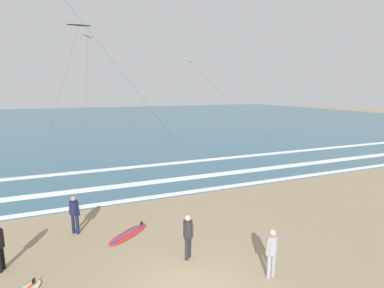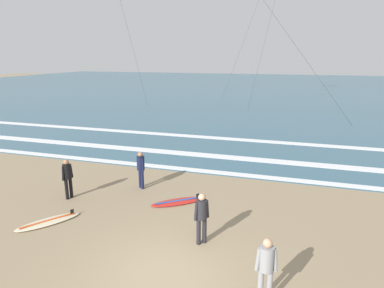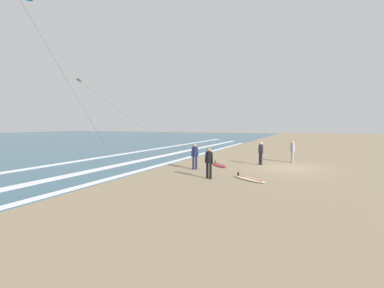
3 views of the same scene
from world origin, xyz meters
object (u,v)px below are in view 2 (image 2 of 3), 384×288
(surfboard_right_spare, at_px, (178,202))
(surfer_foreground_main, at_px, (141,167))
(surfer_mid_group, at_px, (266,265))
(surfboard_foreground_flat, at_px, (48,222))
(surfer_left_near, at_px, (67,175))
(surfer_right_near, at_px, (202,214))

(surfboard_right_spare, bearing_deg, surfer_foreground_main, 154.38)
(surfer_mid_group, xyz_separation_m, surfboard_foreground_flat, (-7.31, 1.63, -0.91))
(surfboard_foreground_flat, bearing_deg, surfer_left_near, 106.92)
(surfboard_foreground_flat, bearing_deg, surfboard_right_spare, 37.33)
(surfer_right_near, relative_size, surfboard_right_spare, 0.79)
(surfboard_right_spare, bearing_deg, surfer_left_near, -168.74)
(surfer_left_near, distance_m, surfer_right_near, 6.09)
(surfer_mid_group, xyz_separation_m, surfboard_right_spare, (-3.65, 4.41, -0.91))
(surfer_mid_group, distance_m, surfboard_right_spare, 5.80)
(surfer_mid_group, bearing_deg, surfer_right_near, 136.33)
(surfboard_right_spare, distance_m, surfboard_foreground_flat, 4.59)
(surfboard_right_spare, relative_size, surfboard_foreground_flat, 0.98)
(surfer_left_near, relative_size, surfboard_right_spare, 0.79)
(surfboard_foreground_flat, bearing_deg, surfer_mid_group, -12.58)
(surfer_right_near, bearing_deg, surfboard_right_spare, 123.24)
(surfer_mid_group, relative_size, surfboard_right_spare, 0.79)
(surfer_foreground_main, xyz_separation_m, surfer_mid_group, (5.62, -5.36, 0.00))
(surfboard_foreground_flat, bearing_deg, surfer_right_near, 3.35)
(surfer_foreground_main, height_order, surfboard_right_spare, surfer_foreground_main)
(surfer_mid_group, bearing_deg, surfer_foreground_main, 136.38)
(surfer_left_near, bearing_deg, surfer_right_near, -15.55)
(surfer_left_near, height_order, surfboard_right_spare, surfer_left_near)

